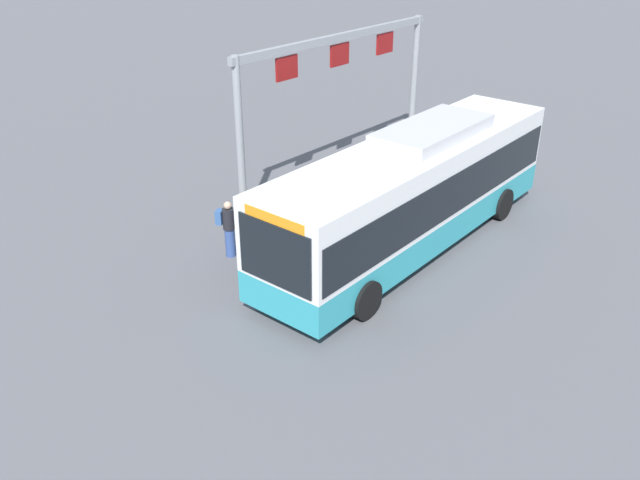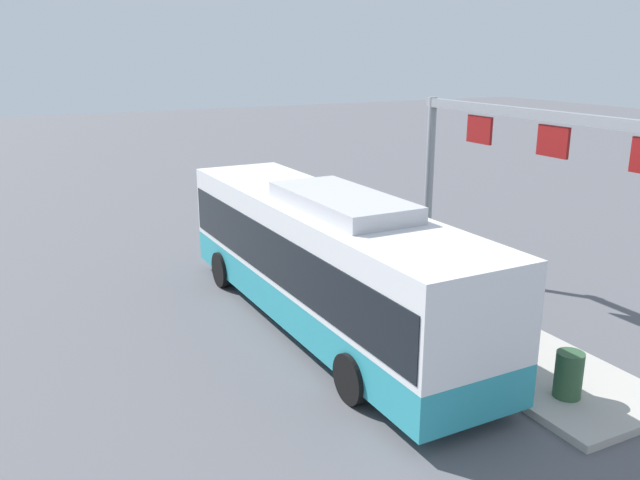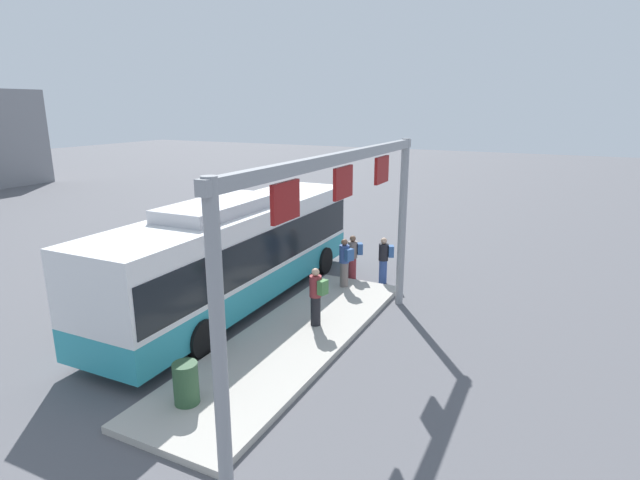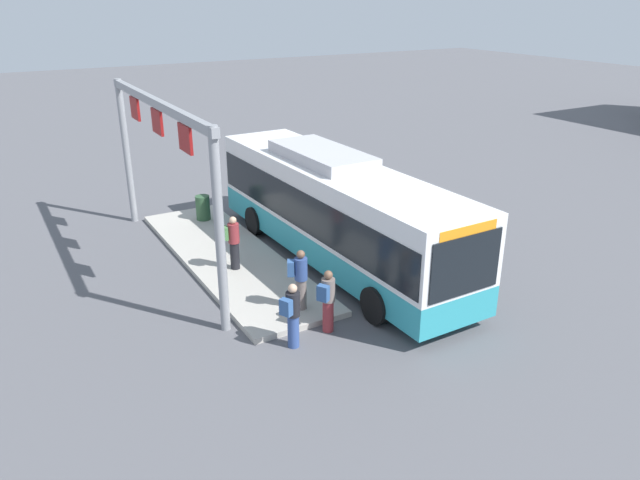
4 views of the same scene
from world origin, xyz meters
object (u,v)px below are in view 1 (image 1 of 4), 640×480
at_px(person_waiting_far, 342,178).
at_px(trash_bin, 436,158).
at_px(person_waiting_mid, 228,227).
at_px(person_boarding, 286,216).
at_px(bus_main, 413,188).
at_px(person_waiting_near, 261,236).

bearing_deg(person_waiting_far, trash_bin, 95.40).
relative_size(person_waiting_mid, trash_bin, 1.86).
relative_size(person_boarding, person_waiting_mid, 1.00).
xyz_separation_m(bus_main, person_waiting_far, (-0.74, -3.14, -0.76)).
height_order(person_boarding, person_waiting_far, same).
bearing_deg(trash_bin, person_waiting_mid, -6.69).
distance_m(bus_main, person_waiting_far, 3.31).
bearing_deg(person_waiting_near, person_boarding, 67.02).
relative_size(bus_main, person_waiting_near, 6.77).
bearing_deg(bus_main, person_waiting_near, -34.94).
bearing_deg(person_waiting_mid, trash_bin, 58.11).
bearing_deg(person_waiting_mid, person_boarding, 30.18).
bearing_deg(person_waiting_near, person_waiting_mid, 159.70).
bearing_deg(person_waiting_near, trash_bin, 59.08).
distance_m(person_boarding, person_waiting_near, 1.16).
bearing_deg(person_boarding, bus_main, 71.59).
xyz_separation_m(person_waiting_mid, trash_bin, (-9.15, 1.07, -0.28)).
distance_m(bus_main, person_waiting_mid, 5.28).
height_order(bus_main, person_waiting_near, bus_main).
relative_size(bus_main, person_boarding, 6.77).
distance_m(person_waiting_near, person_waiting_far, 4.41).
xyz_separation_m(person_waiting_near, trash_bin, (-8.94, -0.02, -0.28)).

